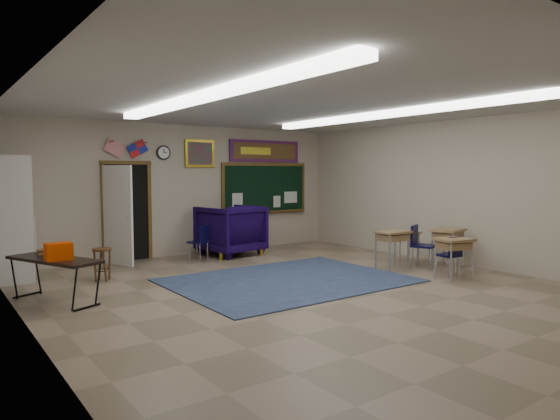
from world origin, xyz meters
TOP-DOWN VIEW (x-y plane):
  - floor at (0.00, 0.00)m, footprint 9.00×9.00m
  - back_wall at (0.00, 4.50)m, footprint 8.00×0.04m
  - left_wall at (-4.00, 0.00)m, footprint 0.04×9.00m
  - right_wall at (4.00, 0.00)m, footprint 0.04×9.00m
  - ceiling at (0.00, 0.00)m, footprint 8.00×9.00m
  - area_rug at (0.20, 0.80)m, footprint 4.00×3.00m
  - fluorescent_strips at (0.00, 0.00)m, footprint 3.86×6.00m
  - doorway at (-1.50, 4.35)m, footprint 1.10×0.89m
  - chalkboard at (2.20, 4.46)m, footprint 2.55×0.14m
  - bulletin_board at (2.20, 4.47)m, footprint 2.10×0.05m
  - framed_art_print at (0.35, 4.47)m, footprint 0.75×0.05m
  - wall_clock at (-0.55, 4.47)m, footprint 0.32×0.05m
  - wall_flags at (-1.40, 4.44)m, footprint 1.16×0.06m
  - storage_cabinet at (-3.71, 3.85)m, footprint 0.59×1.25m
  - wingback_armchair at (0.79, 3.84)m, footprint 1.42×1.45m
  - student_chair_reading at (-0.14, 3.63)m, footprint 0.51×0.51m
  - student_chair_desk_a at (2.80, -0.61)m, footprint 0.41×0.41m
  - student_chair_desk_b at (3.06, 0.15)m, footprint 0.56×0.56m
  - student_desk_front_left at (2.50, 0.45)m, footprint 0.66×0.51m
  - student_desk_front_right at (3.10, 0.67)m, footprint 0.65×0.54m
  - student_desk_back_left at (2.61, -0.86)m, footprint 0.68×0.55m
  - student_desk_back_right at (3.43, -0.16)m, footprint 0.75×0.63m
  - folding_table at (-3.45, 1.67)m, footprint 1.11×1.66m
  - wooden_stool at (-2.46, 2.73)m, footprint 0.33×0.33m

SIDE VIEW (x-z plane):
  - floor at x=0.00m, z-range 0.00..0.00m
  - area_rug at x=0.20m, z-range 0.00..0.02m
  - wooden_stool at x=-2.46m, z-range 0.01..0.59m
  - folding_table at x=-3.45m, z-range -0.09..0.81m
  - student_chair_desk_a at x=2.80m, z-range 0.00..0.75m
  - student_chair_reading at x=-0.14m, z-range 0.00..0.76m
  - student_desk_front_right at x=3.10m, z-range 0.04..0.73m
  - student_desk_back_left at x=2.61m, z-range 0.04..0.79m
  - student_desk_front_left at x=2.50m, z-range 0.04..0.81m
  - student_chair_desk_b at x=3.06m, z-range 0.00..0.86m
  - student_desk_back_right at x=3.43m, z-range 0.05..0.84m
  - wingback_armchair at x=0.79m, z-range 0.00..1.16m
  - doorway at x=-1.50m, z-range -0.02..2.14m
  - storage_cabinet at x=-3.71m, z-range 0.00..2.20m
  - chalkboard at x=2.20m, z-range 0.81..2.11m
  - back_wall at x=0.00m, z-range 0.00..3.00m
  - left_wall at x=-4.00m, z-range 0.00..3.00m
  - right_wall at x=4.00m, z-range 0.00..3.00m
  - framed_art_print at x=0.35m, z-range 2.02..2.67m
  - wall_clock at x=-0.55m, z-range 2.19..2.51m
  - bulletin_board at x=2.20m, z-range 2.18..2.73m
  - wall_flags at x=-1.40m, z-range 2.13..2.83m
  - fluorescent_strips at x=0.00m, z-range 2.89..2.99m
  - ceiling at x=0.00m, z-range 2.98..3.02m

